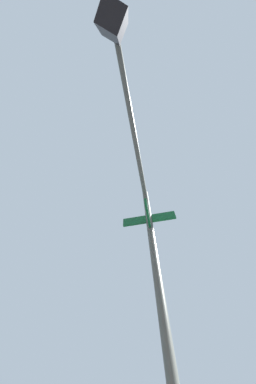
% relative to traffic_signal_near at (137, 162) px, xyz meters
% --- Properties ---
extents(traffic_signal_near, '(2.40, 3.03, 5.32)m').
position_rel_traffic_signal_near_xyz_m(traffic_signal_near, '(0.00, 0.00, 0.00)').
color(traffic_signal_near, '#474C47').
rests_on(traffic_signal_near, ground_plane).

